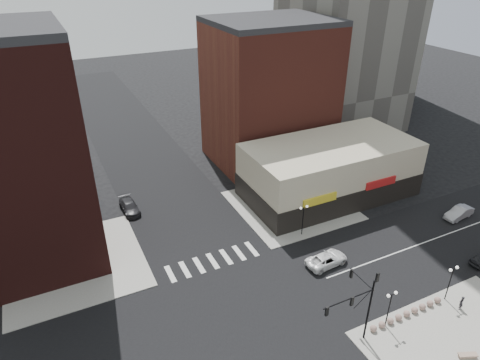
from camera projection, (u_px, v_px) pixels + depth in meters
ground at (245, 308)px, 43.06m from camera, size 240.00×240.00×0.00m
road_ew at (245, 308)px, 43.06m from camera, size 200.00×14.00×0.02m
road_ns at (245, 308)px, 43.06m from camera, size 14.00×200.00×0.02m
sidewalk_nw at (75, 264)px, 48.88m from camera, size 15.00×15.00×0.12m
sidewalk_ne at (291, 205)px, 60.04m from camera, size 15.00×15.00×0.12m
sidewalk_se at (475, 354)px, 38.16m from camera, size 18.00×14.00×0.12m
building_nw at (2, 161)px, 44.32m from camera, size 16.00×15.00×25.00m
building_ne_midrise at (269, 96)px, 68.33m from camera, size 18.00×15.00×22.00m
building_ne_row at (329, 174)px, 61.38m from camera, size 24.20×12.20×8.00m
traffic_signal at (360, 299)px, 37.29m from camera, size 5.59×3.09×7.77m
street_lamp_se_a at (391, 301)px, 39.41m from camera, size 1.22×0.32×4.16m
street_lamp_se_b at (452, 275)px, 42.49m from camera, size 1.22×0.32×4.16m
street_lamp_ne at (303, 213)px, 52.40m from camera, size 1.22×0.32×4.16m
bollard_row at (407, 314)px, 41.82m from camera, size 9.05×0.65×0.65m
white_suv at (327, 259)px, 48.67m from camera, size 5.21×2.70×1.40m
silver_sedan at (459, 213)px, 57.08m from camera, size 4.70×2.07×1.50m
dark_sedan_north at (129, 207)px, 58.44m from camera, size 2.25×5.10×1.45m
pedestrian at (461, 303)px, 42.47m from camera, size 0.67×0.65×1.55m
stone_bench at (468, 356)px, 37.67m from camera, size 1.75×1.12×0.39m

